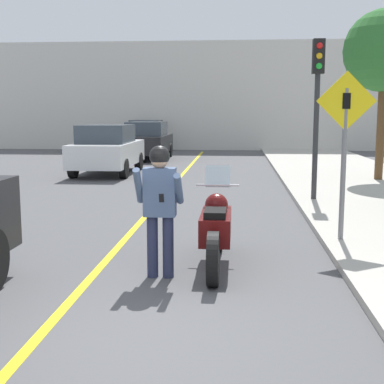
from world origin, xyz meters
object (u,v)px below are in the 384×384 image
Objects in this scene: traffic_light at (317,89)px; parked_car_white at (107,149)px; crossing_sign at (345,139)px; parked_car_silver at (147,135)px; motorcycle at (216,229)px; parked_car_black at (147,140)px; person_biker at (160,198)px.

traffic_light reaches higher than parked_car_white.
crossing_sign is 0.62× the size of parked_car_white.
motorcycle is at bearing -78.12° from parked_car_silver.
traffic_light is 12.94m from parked_car_black.
parked_car_white is 11.52m from parked_car_silver.
parked_car_black is (-5.67, 15.42, -0.82)m from crossing_sign.
traffic_light reaches higher than motorcycle.
person_biker is (-0.68, -0.56, 0.51)m from motorcycle.
crossing_sign is at bearing 34.53° from motorcycle.
person_biker is 17.57m from parked_car_black.
person_biker is 0.40× the size of parked_car_black.
motorcycle is at bearing -77.38° from parked_car_black.
parked_car_silver is (-0.56, 11.50, 0.00)m from parked_car_white.
motorcycle is 0.56× the size of parked_car_black.
motorcycle is 0.56× the size of parked_car_silver.
motorcycle is 2.60m from crossing_sign.
crossing_sign is 22.06m from parked_car_silver.
person_biker is at bearing -144.21° from crossing_sign.
person_biker is 3.28m from crossing_sign.
person_biker is at bearing -140.88° from motorcycle.
parked_car_silver is (-4.02, 22.91, -0.17)m from person_biker.
traffic_light is 0.86× the size of parked_car_silver.
motorcycle is at bearing 39.12° from person_biker.
parked_car_white is (-6.20, 5.53, -1.76)m from traffic_light.
parked_car_black is 5.69m from parked_car_silver.
crossing_sign is at bearing -72.52° from parked_car_silver.
parked_car_silver is at bearing 99.94° from person_biker.
crossing_sign is 0.62× the size of parked_car_silver.
crossing_sign reaches higher than parked_car_black.
person_biker is 0.47× the size of traffic_light.
motorcycle is 1.39× the size of person_biker.
parked_car_white is (-3.45, 11.41, -0.17)m from person_biker.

